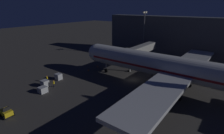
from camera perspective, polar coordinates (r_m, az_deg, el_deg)
name	(u,v)px	position (r m, az deg, el deg)	size (l,w,h in m)	color
ground_plane	(133,80)	(49.73, 6.81, -4.07)	(320.00, 320.00, 0.00)	#383533
airliner_at_gate	(183,70)	(43.25, 22.05, -0.95)	(49.97, 58.45, 17.86)	silver
jet_bridge	(138,51)	(58.26, 8.44, 5.26)	(18.21, 3.40, 7.29)	#9E9E99
terminal_wall	(206,40)	(72.62, 27.99, 7.68)	(6.00, 80.00, 15.77)	#4C4F54
apron_floodlight_mast	(144,30)	(73.80, 10.25, 11.54)	(2.90, 0.50, 17.54)	#59595E
baggage_tug_lead	(6,112)	(38.96, -30.99, -12.47)	(1.86, 2.40, 1.95)	yellow
baggage_container_near_belt	(58,77)	(51.49, -16.93, -2.98)	(1.51, 1.70, 1.66)	#B7BABF
baggage_container_mid_row	(43,90)	(45.09, -21.48, -6.85)	(1.83, 1.69, 1.42)	#B7BABF
baggage_container_far_row	(45,83)	(48.22, -20.90, -4.95)	(1.59, 1.71, 1.64)	#B7BABF
ground_crew_near_nose_gear	(47,79)	(50.59, -20.25, -3.52)	(0.40, 0.40, 1.82)	black
ground_crew_marshaller_fwd	(54,83)	(46.98, -18.30, -5.04)	(0.40, 0.40, 1.81)	black
traffic_cone_nose_port	(98,66)	(59.61, -4.69, 0.24)	(0.36, 0.36, 0.55)	orange
traffic_cone_nose_starboard	(88,70)	(56.59, -7.63, -0.91)	(0.36, 0.36, 0.55)	orange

